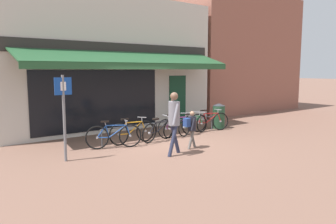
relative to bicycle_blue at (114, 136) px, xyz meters
The scene contains 14 objects.
ground_plane 1.67m from the bicycle_blue, 22.56° to the right, with size 160.00×160.00×0.00m, color brown.
shop_front 4.68m from the bicycle_blue, 66.23° to the left, with size 8.99×4.53×5.20m.
neighbour_building 11.42m from the bicycle_blue, 22.81° to the left, with size 7.67×4.00×6.43m.
bike_rack_rail 2.14m from the bicycle_blue, ahead, with size 4.82×0.04×0.57m.
bicycle_blue is the anchor object (origin of this frame).
bicycle_orange 0.82m from the bicycle_blue, 15.11° to the left, with size 1.68×0.52×0.85m.
bicycle_black 1.71m from the bicycle_blue, ahead, with size 1.68×0.55×0.82m.
bicycle_purple 2.62m from the bicycle_blue, ahead, with size 1.78×0.52×0.84m.
bicycle_green 3.32m from the bicycle_blue, ahead, with size 1.75×0.60×0.80m.
bicycle_red 4.26m from the bicycle_blue, ahead, with size 1.64×0.60×0.84m.
pedestrian_adult 2.09m from the bicycle_blue, 60.97° to the right, with size 0.58×0.54×1.76m.
pedestrian_child 2.36m from the bicycle_blue, 38.17° to the right, with size 0.48×0.36×1.14m.
litter_bin 4.99m from the bicycle_blue, ahead, with size 0.50×0.50×1.02m.
parking_sign 2.01m from the bicycle_blue, 163.02° to the right, with size 0.44×0.07×2.22m.
Camera 1 is at (-6.14, -8.03, 2.35)m, focal length 35.00 mm.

